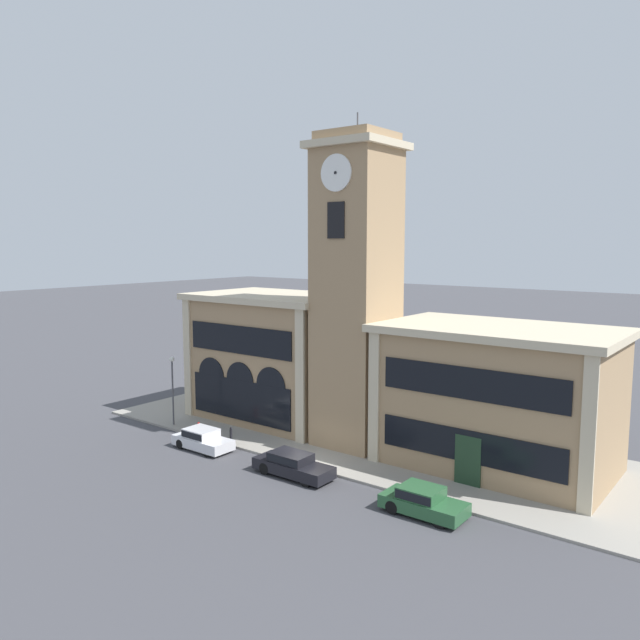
% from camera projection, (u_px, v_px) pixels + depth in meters
% --- Properties ---
extents(ground_plane, '(300.00, 300.00, 0.00)m').
position_uv_depth(ground_plane, '(304.00, 468.00, 37.10)').
color(ground_plane, '#424247').
extents(sidewalk_kerb, '(38.84, 12.86, 0.15)m').
position_uv_depth(sidewalk_kerb, '(364.00, 440.00, 42.14)').
color(sidewalk_kerb, gray).
rests_on(sidewalk_kerb, ground_plane).
extents(clock_tower, '(5.13, 5.13, 21.36)m').
position_uv_depth(clock_tower, '(356.00, 293.00, 40.09)').
color(clock_tower, '#9E7F5B').
rests_on(clock_tower, ground_plane).
extents(town_hall_left_wing, '(12.49, 8.37, 9.50)m').
position_uv_depth(town_hall_left_wing, '(276.00, 356.00, 47.09)').
color(town_hall_left_wing, '#9E7F5B').
rests_on(town_hall_left_wing, ground_plane).
extents(town_hall_right_wing, '(13.60, 8.37, 8.50)m').
position_uv_depth(town_hall_right_wing, '(497.00, 397.00, 36.64)').
color(town_hall_right_wing, '#9E7F5B').
rests_on(town_hall_right_wing, ground_plane).
extents(parked_car_near, '(4.15, 1.82, 1.35)m').
position_uv_depth(parked_car_near, '(202.00, 439.00, 40.34)').
color(parked_car_near, silver).
rests_on(parked_car_near, ground_plane).
extents(parked_car_mid, '(4.90, 1.77, 1.36)m').
position_uv_depth(parked_car_mid, '(292.00, 464.00, 35.71)').
color(parked_car_mid, black).
rests_on(parked_car_mid, ground_plane).
extents(parked_car_far, '(4.20, 1.89, 1.40)m').
position_uv_depth(parked_car_far, '(423.00, 500.00, 30.64)').
color(parked_car_far, '#285633').
rests_on(parked_car_far, ground_plane).
extents(street_lamp, '(0.36, 0.36, 5.02)m').
position_uv_depth(street_lamp, '(172.00, 379.00, 45.01)').
color(street_lamp, '#4C4C51').
rests_on(street_lamp, sidewalk_kerb).
extents(bollard, '(0.18, 0.18, 1.06)m').
position_uv_depth(bollard, '(231.00, 435.00, 41.21)').
color(bollard, black).
rests_on(bollard, sidewalk_kerb).
extents(fire_hydrant, '(0.22, 0.22, 0.87)m').
position_uv_depth(fire_hydrant, '(199.00, 428.00, 43.01)').
color(fire_hydrant, red).
rests_on(fire_hydrant, sidewalk_kerb).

